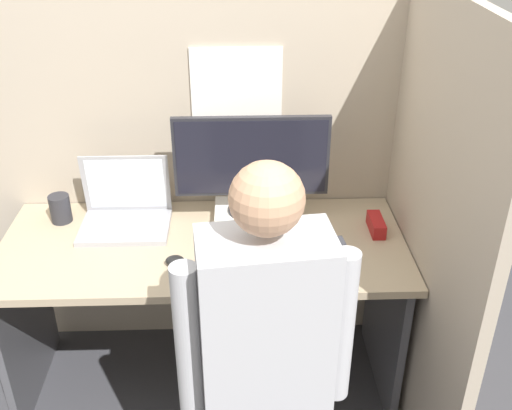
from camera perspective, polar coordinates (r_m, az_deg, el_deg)
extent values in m
cube|color=tan|center=(2.51, -4.84, 2.82)|extent=(2.03, 0.04, 1.62)
cube|color=white|center=(2.35, -1.87, 10.62)|extent=(0.35, 0.01, 0.35)
cube|color=tan|center=(2.25, 15.27, -1.68)|extent=(0.04, 1.28, 1.62)
cube|color=tan|center=(2.27, -5.06, -3.91)|extent=(1.53, 0.65, 0.03)
cube|color=#4C4C51|center=(2.62, -21.09, -10.41)|extent=(0.03, 0.55, 0.67)
cube|color=#4C4C51|center=(2.55, 12.17, -10.16)|extent=(0.03, 0.55, 0.67)
cube|color=white|center=(2.37, -0.41, -1.10)|extent=(0.29, 0.25, 0.05)
cylinder|color=#232328|center=(2.35, -0.41, -0.42)|extent=(0.19, 0.19, 0.01)
cylinder|color=#232328|center=(2.33, -0.41, 0.50)|extent=(0.04, 0.04, 0.07)
cube|color=#232328|center=(2.25, -0.43, 4.65)|extent=(0.59, 0.02, 0.32)
cube|color=black|center=(2.24, -0.42, 4.51)|extent=(0.56, 0.00, 0.29)
cube|color=#99999E|center=(2.39, -12.34, -2.07)|extent=(0.34, 0.25, 0.02)
cube|color=silver|center=(2.40, -12.30, -1.61)|extent=(0.29, 0.14, 0.00)
cube|color=#99999E|center=(2.42, -12.27, 2.03)|extent=(0.34, 0.03, 0.25)
cube|color=silver|center=(2.41, -12.28, 1.97)|extent=(0.30, 0.02, 0.22)
ellipsoid|color=black|center=(2.15, -7.73, -5.28)|extent=(0.07, 0.05, 0.03)
cube|color=#A31919|center=(2.36, 11.37, -1.86)|extent=(0.05, 0.14, 0.05)
cone|color=orange|center=(2.05, 3.56, -6.84)|extent=(0.04, 0.12, 0.04)
cylinder|color=green|center=(2.11, 3.38, -5.66)|extent=(0.02, 0.02, 0.02)
cube|color=#2D2D33|center=(1.90, 1.38, -10.46)|extent=(0.44, 0.10, 0.52)
cube|color=#B2B2B7|center=(1.60, 0.91, -12.29)|extent=(0.36, 0.24, 0.60)
sphere|color=tan|center=(1.37, 1.04, 0.60)|extent=(0.18, 0.18, 0.18)
cylinder|color=#B2B2B7|center=(1.59, -6.58, -12.93)|extent=(0.07, 0.07, 0.48)
cylinder|color=#B2B2B7|center=(1.64, 8.13, -11.48)|extent=(0.07, 0.07, 0.48)
cylinder|color=#28282D|center=(2.49, -18.14, -0.32)|extent=(0.08, 0.08, 0.11)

